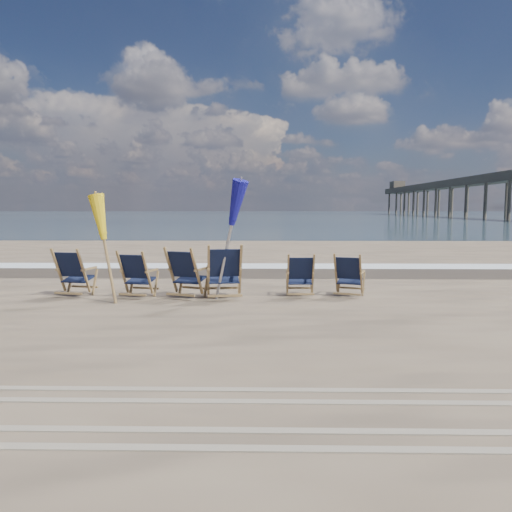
# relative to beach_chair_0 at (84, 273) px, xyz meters

# --- Properties ---
(ocean) EXTENTS (400.00, 400.00, 0.00)m
(ocean) POSITION_rel_beach_chair_0_xyz_m (3.42, 125.23, -0.50)
(ocean) COLOR #344856
(ocean) RESTS_ON ground
(surf_foam) EXTENTS (200.00, 1.40, 0.01)m
(surf_foam) POSITION_rel_beach_chair_0_xyz_m (3.42, 5.53, -0.50)
(surf_foam) COLOR silver
(surf_foam) RESTS_ON ground
(wet_sand_strip) EXTENTS (200.00, 2.60, 0.00)m
(wet_sand_strip) POSITION_rel_beach_chair_0_xyz_m (3.42, 4.03, -0.50)
(wet_sand_strip) COLOR #42362A
(wet_sand_strip) RESTS_ON ground
(tire_tracks) EXTENTS (80.00, 1.30, 0.01)m
(tire_tracks) POSITION_rel_beach_chair_0_xyz_m (3.42, -5.57, -0.49)
(tire_tracks) COLOR gray
(tire_tracks) RESTS_ON ground
(beach_chair_0) EXTENTS (0.77, 0.83, 1.00)m
(beach_chair_0) POSITION_rel_beach_chair_0_xyz_m (0.00, 0.00, 0.00)
(beach_chair_0) COLOR black
(beach_chair_0) RESTS_ON ground
(beach_chair_1) EXTENTS (0.76, 0.81, 0.96)m
(beach_chair_1) POSITION_rel_beach_chair_0_xyz_m (1.29, -0.11, -0.02)
(beach_chair_1) COLOR black
(beach_chair_1) RESTS_ON ground
(beach_chair_2) EXTENTS (0.89, 0.93, 1.04)m
(beach_chair_2) POSITION_rel_beach_chair_0_xyz_m (2.27, -0.19, 0.02)
(beach_chair_2) COLOR black
(beach_chair_2) RESTS_ON ground
(beach_chair_3) EXTENTS (0.81, 0.88, 1.10)m
(beach_chair_3) POSITION_rel_beach_chair_0_xyz_m (3.12, -0.16, 0.05)
(beach_chair_3) COLOR black
(beach_chair_3) RESTS_ON ground
(beach_chair_4) EXTENTS (0.57, 0.64, 0.89)m
(beach_chair_4) POSITION_rel_beach_chair_0_xyz_m (4.55, 0.11, -0.05)
(beach_chair_4) COLOR black
(beach_chair_4) RESTS_ON ground
(beach_chair_5) EXTENTS (0.75, 0.80, 0.89)m
(beach_chair_5) POSITION_rel_beach_chair_0_xyz_m (5.48, 0.06, -0.05)
(beach_chair_5) COLOR black
(beach_chair_5) RESTS_ON ground
(umbrella_yellow) EXTENTS (0.30, 0.30, 2.05)m
(umbrella_yellow) POSITION_rel_beach_chair_0_xyz_m (0.62, -0.46, 1.03)
(umbrella_yellow) COLOR olive
(umbrella_yellow) RESTS_ON ground
(umbrella_blue) EXTENTS (0.30, 0.30, 2.38)m
(umbrella_blue) POSITION_rel_beach_chair_0_xyz_m (2.87, -0.31, 1.34)
(umbrella_blue) COLOR #A5A5AD
(umbrella_blue) RESTS_ON ground
(fishing_pier) EXTENTS (4.40, 140.00, 9.30)m
(fishing_pier) POSITION_rel_beach_chair_0_xyz_m (41.42, 71.23, 4.15)
(fishing_pier) COLOR brown
(fishing_pier) RESTS_ON ground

